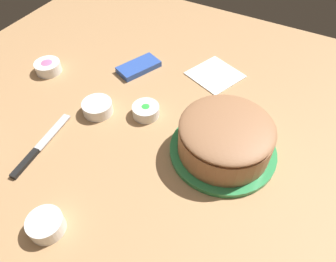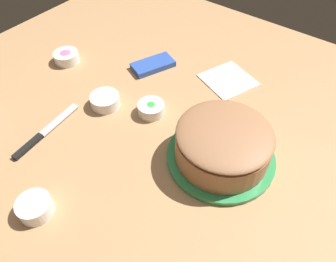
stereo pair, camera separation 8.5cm
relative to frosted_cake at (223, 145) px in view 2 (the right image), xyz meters
The scene contains 9 objects.
ground_plane 0.24m from the frosted_cake, 101.95° to the left, with size 1.54×1.54×0.00m, color tan.
frosted_cake is the anchor object (origin of this frame).
spreading_knife 0.50m from the frosted_cake, 118.43° to the left, with size 0.24×0.04×0.01m.
sprinkle_bowl_yellow 0.47m from the frosted_cake, 146.57° to the left, with size 0.08×0.08×0.04m.
sprinkle_bowl_pink 0.65m from the frosted_cake, 86.35° to the left, with size 0.09×0.09×0.04m.
sprinkle_bowl_green 0.25m from the frosted_cake, 85.09° to the left, with size 0.08×0.08×0.03m.
sprinkle_bowl_orange 0.39m from the frosted_cake, 95.47° to the left, with size 0.09×0.09×0.04m.
candy_box_lower 0.44m from the frosted_cake, 62.99° to the left, with size 0.14×0.07×0.02m, color #2D51B2.
paper_napkin 0.33m from the frosted_cake, 26.55° to the left, with size 0.15×0.15×0.01m, color white.
Camera 2 is at (-0.44, -0.43, 0.67)m, focal length 34.12 mm.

